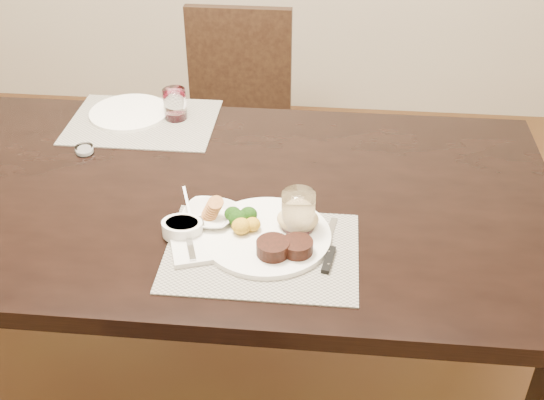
# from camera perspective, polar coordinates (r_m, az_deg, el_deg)

# --- Properties ---
(ground_plane) EXTENTS (4.50, 4.50, 0.00)m
(ground_plane) POSITION_cam_1_polar(r_m,az_deg,el_deg) (2.36, -5.82, -14.45)
(ground_plane) COLOR #4E2919
(ground_plane) RESTS_ON ground
(dining_table) EXTENTS (2.00, 1.00, 0.75)m
(dining_table) POSITION_cam_1_polar(r_m,az_deg,el_deg) (1.91, -6.98, -1.23)
(dining_table) COLOR black
(dining_table) RESTS_ON ground
(chair_far) EXTENTS (0.42, 0.42, 0.90)m
(chair_far) POSITION_cam_1_polar(r_m,az_deg,el_deg) (2.78, -2.95, 7.34)
(chair_far) COLOR black
(chair_far) RESTS_ON ground
(placemat_near) EXTENTS (0.46, 0.34, 0.00)m
(placemat_near) POSITION_cam_1_polar(r_m,az_deg,el_deg) (1.63, -0.87, -4.38)
(placemat_near) COLOR gray
(placemat_near) RESTS_ON dining_table
(placemat_far) EXTENTS (0.46, 0.34, 0.00)m
(placemat_far) POSITION_cam_1_polar(r_m,az_deg,el_deg) (2.21, -10.75, 6.44)
(placemat_far) COLOR gray
(placemat_far) RESTS_ON dining_table
(dinner_plate) EXTENTS (0.32, 0.32, 0.06)m
(dinner_plate) POSITION_cam_1_polar(r_m,az_deg,el_deg) (1.66, 0.05, -2.83)
(dinner_plate) COLOR white
(dinner_plate) RESTS_ON placemat_near
(napkin_fork) EXTENTS (0.15, 0.20, 0.02)m
(napkin_fork) POSITION_cam_1_polar(r_m,az_deg,el_deg) (1.66, -6.72, -3.38)
(napkin_fork) COLOR silver
(napkin_fork) RESTS_ON placemat_near
(steak_knife) EXTENTS (0.04, 0.22, 0.01)m
(steak_knife) POSITION_cam_1_polar(r_m,az_deg,el_deg) (1.62, 4.78, -4.45)
(steak_knife) COLOR silver
(steak_knife) RESTS_ON placemat_near
(cracker_bowl) EXTENTS (0.15, 0.15, 0.06)m
(cracker_bowl) POSITION_cam_1_polar(r_m,az_deg,el_deg) (1.72, -5.27, -1.30)
(cracker_bowl) COLOR white
(cracker_bowl) RESTS_ON placemat_near
(sauce_ramekin) EXTENTS (0.10, 0.15, 0.08)m
(sauce_ramekin) POSITION_cam_1_polar(r_m,az_deg,el_deg) (1.68, -7.51, -2.32)
(sauce_ramekin) COLOR white
(sauce_ramekin) RESTS_ON placemat_near
(wine_glass_near) EXTENTS (0.08, 0.08, 0.11)m
(wine_glass_near) POSITION_cam_1_polar(r_m,az_deg,el_deg) (1.66, 2.20, -1.27)
(wine_glass_near) COLOR white
(wine_glass_near) RESTS_ON placemat_near
(far_plate) EXTENTS (0.25, 0.25, 0.01)m
(far_plate) POSITION_cam_1_polar(r_m,az_deg,el_deg) (2.26, -11.85, 7.17)
(far_plate) COLOR white
(far_plate) RESTS_ON placemat_far
(wine_glass_far) EXTENTS (0.07, 0.07, 0.10)m
(wine_glass_far) POSITION_cam_1_polar(r_m,az_deg,el_deg) (2.20, -8.11, 7.83)
(wine_glass_far) COLOR white
(wine_glass_far) RESTS_ON placemat_far
(salt_cellar) EXTENTS (0.05, 0.05, 0.02)m
(salt_cellar) POSITION_cam_1_polar(r_m,az_deg,el_deg) (2.08, -15.41, 4.05)
(salt_cellar) COLOR white
(salt_cellar) RESTS_ON dining_table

